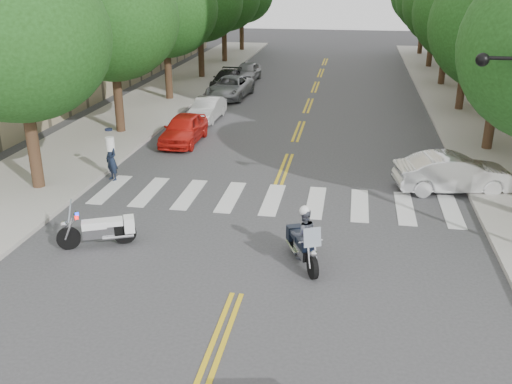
% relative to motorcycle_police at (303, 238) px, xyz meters
% --- Properties ---
extents(ground, '(140.00, 140.00, 0.00)m').
position_rel_motorcycle_police_xyz_m(ground, '(-1.50, -1.93, -0.79)').
color(ground, '#38383A').
rests_on(ground, ground).
extents(sidewalk_left, '(5.00, 60.00, 0.15)m').
position_rel_motorcycle_police_xyz_m(sidewalk_left, '(-11.00, 20.07, -0.71)').
color(sidewalk_left, '#9E9991').
rests_on(sidewalk_left, ground).
extents(sidewalk_right, '(5.00, 60.00, 0.15)m').
position_rel_motorcycle_police_xyz_m(sidewalk_right, '(8.00, 20.07, -0.71)').
color(sidewalk_right, '#9E9991').
rests_on(sidewalk_right, ground).
extents(tree_l_0, '(6.40, 6.40, 8.45)m').
position_rel_motorcycle_police_xyz_m(tree_l_0, '(-10.30, 4.07, 4.76)').
color(tree_l_0, '#382316').
rests_on(tree_l_0, ground).
extents(tree_l_1, '(6.40, 6.40, 8.45)m').
position_rel_motorcycle_police_xyz_m(tree_l_1, '(-10.30, 12.07, 4.76)').
color(tree_l_1, '#382316').
rests_on(tree_l_1, ground).
extents(tree_l_2, '(6.40, 6.40, 8.45)m').
position_rel_motorcycle_police_xyz_m(tree_l_2, '(-10.30, 20.07, 4.76)').
color(tree_l_2, '#382316').
rests_on(tree_l_2, ground).
extents(tree_l_3, '(6.40, 6.40, 8.45)m').
position_rel_motorcycle_police_xyz_m(tree_l_3, '(-10.30, 28.07, 4.76)').
color(tree_l_3, '#382316').
rests_on(tree_l_3, ground).
extents(tree_r_1, '(6.40, 6.40, 8.45)m').
position_rel_motorcycle_police_xyz_m(tree_r_1, '(7.30, 12.07, 4.76)').
color(tree_r_1, '#382316').
rests_on(tree_r_1, ground).
extents(tree_r_2, '(6.40, 6.40, 8.45)m').
position_rel_motorcycle_police_xyz_m(tree_r_2, '(7.30, 20.07, 4.76)').
color(tree_r_2, '#382316').
rests_on(tree_r_2, ground).
extents(tree_r_3, '(6.40, 6.40, 8.45)m').
position_rel_motorcycle_police_xyz_m(tree_r_3, '(7.30, 28.07, 4.76)').
color(tree_r_3, '#382316').
rests_on(tree_r_3, ground).
extents(motorcycle_police, '(1.12, 2.08, 1.77)m').
position_rel_motorcycle_police_xyz_m(motorcycle_police, '(0.00, 0.00, 0.00)').
color(motorcycle_police, black).
rests_on(motorcycle_police, ground).
extents(motorcycle_parked, '(2.19, 1.20, 1.49)m').
position_rel_motorcycle_police_xyz_m(motorcycle_parked, '(-5.97, 0.13, -0.27)').
color(motorcycle_parked, black).
rests_on(motorcycle_parked, ground).
extents(officer_standing, '(0.73, 0.69, 1.68)m').
position_rel_motorcycle_police_xyz_m(officer_standing, '(-8.00, 5.58, 0.05)').
color(officer_standing, '#151E30').
rests_on(officer_standing, ground).
extents(convertible, '(4.51, 2.27, 1.42)m').
position_rel_motorcycle_police_xyz_m(convertible, '(5.00, 6.57, -0.08)').
color(convertible, silver).
rests_on(convertible, ground).
extents(parked_car_a, '(1.65, 4.02, 1.37)m').
position_rel_motorcycle_police_xyz_m(parked_car_a, '(-6.70, 11.07, -0.11)').
color(parked_car_a, red).
rests_on(parked_car_a, ground).
extents(parked_car_b, '(1.44, 3.73, 1.21)m').
position_rel_motorcycle_police_xyz_m(parked_car_b, '(-6.70, 15.54, -0.18)').
color(parked_car_b, '#BDBDBD').
rests_on(parked_car_b, ground).
extents(parked_car_c, '(2.60, 4.98, 1.34)m').
position_rel_motorcycle_police_xyz_m(parked_car_c, '(-6.70, 21.57, -0.12)').
color(parked_car_c, '#98999F').
rests_on(parked_car_c, ground).
extents(parked_car_d, '(1.70, 4.13, 1.20)m').
position_rel_motorcycle_police_xyz_m(parked_car_d, '(-7.64, 24.75, -0.19)').
color(parked_car_d, black).
rests_on(parked_car_d, ground).
extents(parked_car_e, '(1.75, 4.09, 1.38)m').
position_rel_motorcycle_police_xyz_m(parked_car_e, '(-6.70, 27.57, -0.10)').
color(parked_car_e, gray).
rests_on(parked_car_e, ground).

